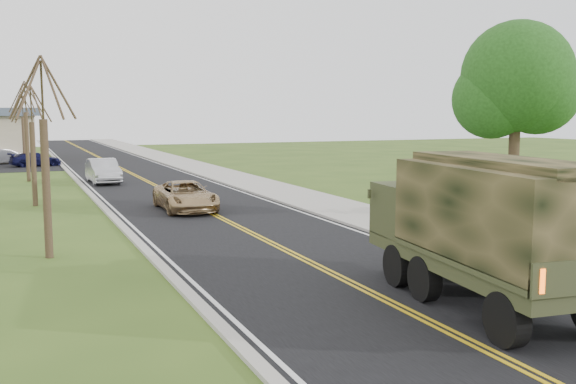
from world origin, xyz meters
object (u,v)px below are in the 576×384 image
military_truck (485,222)px  utility_box_near (562,258)px  pickup_navy (457,198)px  suv_champagne (186,196)px  sedan_silver (103,171)px

military_truck → utility_box_near: 4.38m
military_truck → utility_box_near: bearing=26.4°
military_truck → utility_box_near: military_truck is taller
pickup_navy → suv_champagne: bearing=64.3°
pickup_navy → utility_box_near: size_ratio=5.64×
suv_champagne → utility_box_near: size_ratio=5.99×
suv_champagne → pickup_navy: 12.10m
pickup_navy → utility_box_near: (-4.37, -10.06, -0.15)m
military_truck → utility_box_near: (3.87, 1.41, -1.47)m
military_truck → pickup_navy: bearing=60.7°
pickup_navy → sedan_silver: bearing=35.3°
military_truck → suv_champagne: size_ratio=1.48×
sedan_silver → pickup_navy: bearing=-57.7°
sedan_silver → utility_box_near: 30.00m
sedan_silver → utility_box_near: (8.32, -28.83, -0.27)m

